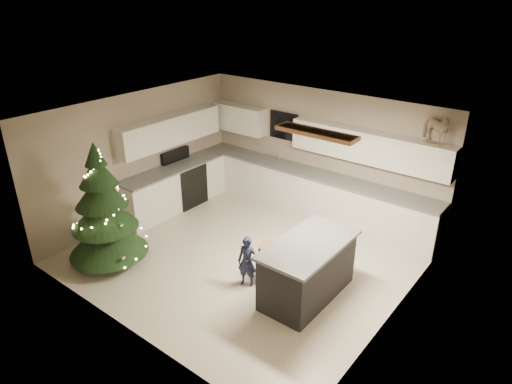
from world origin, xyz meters
TOP-DOWN VIEW (x-y plane):
  - ground_plane at (0.00, 0.00)m, footprint 5.50×5.50m
  - room_shell at (0.02, 0.00)m, footprint 5.52×5.02m
  - cabinetry at (-0.91, 1.65)m, footprint 5.50×3.20m
  - island at (1.50, -0.26)m, footprint 0.90×1.70m
  - bar_stool at (0.76, -0.28)m, footprint 0.33×0.33m
  - christmas_tree at (-1.75, -1.60)m, footprint 1.40×1.35m
  - toddler at (0.58, -0.62)m, footprint 0.37×0.30m
  - rocking_horse at (2.30, 2.33)m, footprint 0.66×0.50m

SIDE VIEW (x-z plane):
  - ground_plane at x=0.00m, z-range 0.00..0.00m
  - toddler at x=0.58m, z-range 0.00..0.87m
  - bar_stool at x=0.76m, z-range 0.16..0.78m
  - island at x=1.50m, z-range 0.00..0.95m
  - cabinetry at x=-0.91m, z-range -0.24..1.76m
  - christmas_tree at x=-1.75m, z-range -0.20..2.03m
  - room_shell at x=0.02m, z-range 0.44..3.05m
  - rocking_horse at x=2.30m, z-range 2.01..2.54m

